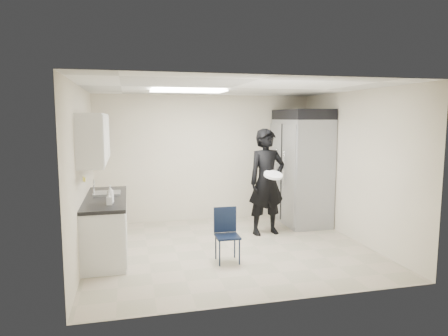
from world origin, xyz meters
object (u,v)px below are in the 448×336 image
object	(u,v)px
lower_counter	(106,227)
folding_chair	(227,236)
man_tuxedo	(267,182)
commercial_fridge	(301,172)

from	to	relation	value
lower_counter	folding_chair	xyz separation A→B (m)	(1.77, -0.80, -0.04)
lower_counter	folding_chair	bearing A→B (deg)	-24.38
folding_chair	man_tuxedo	world-z (taller)	man_tuxedo
man_tuxedo	lower_counter	bearing A→B (deg)	-178.13
folding_chair	commercial_fridge	bearing A→B (deg)	44.30
lower_counter	man_tuxedo	bearing A→B (deg)	9.18
lower_counter	folding_chair	size ratio (longest dim) A/B	2.44
lower_counter	man_tuxedo	world-z (taller)	man_tuxedo
commercial_fridge	man_tuxedo	xyz separation A→B (m)	(-0.96, -0.62, -0.08)
lower_counter	man_tuxedo	xyz separation A→B (m)	(2.82, 0.46, 0.54)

